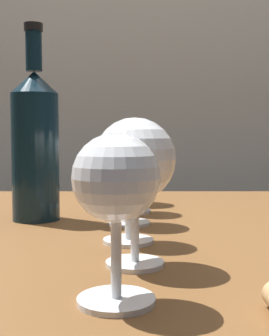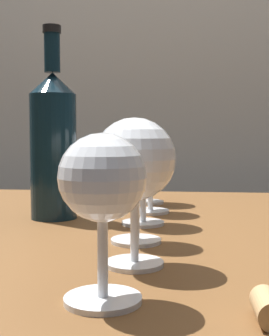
% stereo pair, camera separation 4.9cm
% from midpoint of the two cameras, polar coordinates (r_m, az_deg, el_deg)
% --- Properties ---
extents(back_wall, '(5.00, 0.08, 2.60)m').
position_cam_midpoint_polar(back_wall, '(1.73, 0.02, 19.11)').
color(back_wall, beige).
rests_on(back_wall, ground_plane).
extents(dining_table, '(1.42, 0.87, 0.72)m').
position_cam_midpoint_polar(dining_table, '(0.72, 0.12, -13.76)').
color(dining_table, brown).
rests_on(dining_table, ground_plane).
extents(wine_glass_cabernet, '(0.07, 0.07, 0.14)m').
position_cam_midpoint_polar(wine_glass_cabernet, '(0.38, -6.01, -2.08)').
color(wine_glass_cabernet, white).
rests_on(wine_glass_cabernet, dining_table).
extents(wine_glass_pinot, '(0.09, 0.09, 0.16)m').
position_cam_midpoint_polar(wine_glass_pinot, '(0.49, -2.87, 0.69)').
color(wine_glass_pinot, white).
rests_on(wine_glass_pinot, dining_table).
extents(wine_glass_chardonnay, '(0.07, 0.07, 0.14)m').
position_cam_midpoint_polar(wine_glass_chardonnay, '(0.59, -3.18, 0.72)').
color(wine_glass_chardonnay, white).
rests_on(wine_glass_chardonnay, dining_table).
extents(wine_glass_port, '(0.09, 0.09, 0.15)m').
position_cam_midpoint_polar(wine_glass_port, '(0.71, -2.71, 1.06)').
color(wine_glass_port, white).
rests_on(wine_glass_port, dining_table).
extents(wine_glass_amber, '(0.08, 0.08, 0.15)m').
position_cam_midpoint_polar(wine_glass_amber, '(0.82, -2.07, 1.50)').
color(wine_glass_amber, white).
rests_on(wine_glass_amber, dining_table).
extents(wine_glass_merlot, '(0.09, 0.09, 0.15)m').
position_cam_midpoint_polar(wine_glass_merlot, '(0.93, -2.36, 1.89)').
color(wine_glass_merlot, white).
rests_on(wine_glass_merlot, dining_table).
extents(wine_bottle, '(0.08, 0.08, 0.31)m').
position_cam_midpoint_polar(wine_bottle, '(0.77, -13.87, 3.01)').
color(wine_bottle, '#0F232D').
rests_on(wine_bottle, dining_table).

